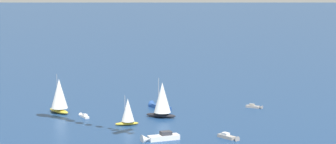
{
  "coord_description": "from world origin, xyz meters",
  "views": [
    {
      "loc": [
        138.3,
        60.42,
        43.13
      ],
      "look_at": [
        0.0,
        0.0,
        20.87
      ],
      "focal_mm": 71.67,
      "sensor_mm": 36.0,
      "label": 1
    }
  ],
  "objects": [
    {
      "name": "motorboat_mid_cluster",
      "position": [
        -25.38,
        6.49,
        0.52
      ],
      "size": [
        4.4,
        6.68,
        1.91
      ],
      "color": "#9E9993",
      "rests_on": "ground_plane"
    },
    {
      "name": "motorboat_outer_ring_c",
      "position": [
        -16.49,
        -9.86,
        0.8
      ],
      "size": [
        9.09,
        9.01,
        2.95
      ],
      "color": "white",
      "rests_on": "ground_plane"
    },
    {
      "name": "motorboat_outer_ring_e",
      "position": [
        -54.51,
        -27.01,
        0.78
      ],
      "size": [
        7.66,
        9.75,
        2.9
      ],
      "color": "#23478C",
      "rests_on": "ground_plane"
    },
    {
      "name": "sailboat_ahead",
      "position": [
        -29.25,
        -25.37,
        3.98
      ],
      "size": [
        5.53,
        6.59,
        8.72
      ],
      "color": "gold",
      "rests_on": "ground_plane"
    },
    {
      "name": "sailboat_outer_ring_a",
      "position": [
        -42.57,
        -20.53,
        5.5
      ],
      "size": [
        5.6,
        9.55,
        12.05
      ],
      "color": "black",
      "rests_on": "ground_plane"
    },
    {
      "name": "motorboat_far_stbd",
      "position": [
        -33.45,
        -42.51,
        0.4
      ],
      "size": [
        4.02,
        4.87,
        1.47
      ],
      "color": "white",
      "rests_on": "ground_plane"
    },
    {
      "name": "sailboat_outer_ring_b",
      "position": [
        -35.68,
        -52.49,
        5.56
      ],
      "size": [
        6.87,
        9.7,
        12.18
      ],
      "color": "gold",
      "rests_on": "ground_plane"
    },
    {
      "name": "motorboat_offshore",
      "position": [
        -67.72,
        1.13,
        0.43
      ],
      "size": [
        2.22,
        5.69,
        1.61
      ],
      "color": "#9E9993",
      "rests_on": "ground_plane"
    }
  ]
}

